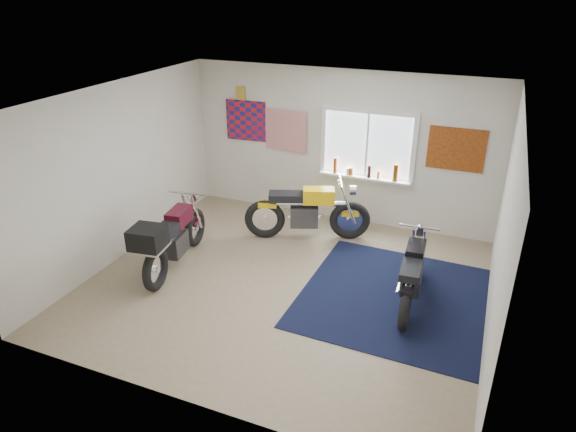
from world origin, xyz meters
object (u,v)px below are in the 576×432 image
at_px(navy_rug, 394,297).
at_px(yellow_triumph, 307,213).
at_px(black_chrome_bike, 412,276).
at_px(maroon_tourer, 170,239).

height_order(navy_rug, yellow_triumph, yellow_triumph).
distance_m(navy_rug, black_chrome_bike, 0.45).
bearing_deg(maroon_tourer, yellow_triumph, -48.28).
height_order(yellow_triumph, black_chrome_bike, yellow_triumph).
xyz_separation_m(yellow_triumph, black_chrome_bike, (1.98, -1.25, -0.06)).
bearing_deg(yellow_triumph, black_chrome_bike, -52.89).
bearing_deg(navy_rug, black_chrome_bike, -3.68).
relative_size(black_chrome_bike, maroon_tourer, 0.91).
bearing_deg(black_chrome_bike, yellow_triumph, 54.46).
distance_m(yellow_triumph, maroon_tourer, 2.33).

